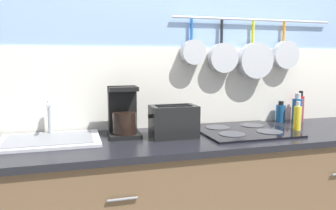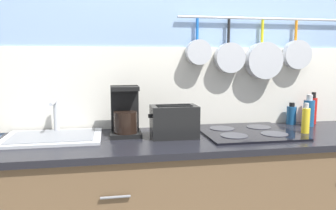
% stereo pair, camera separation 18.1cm
% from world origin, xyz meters
% --- Properties ---
extents(wall_back, '(7.20, 0.16, 2.60)m').
position_xyz_m(wall_back, '(0.00, 0.35, 1.28)').
color(wall_back, '#84A3CC').
rests_on(wall_back, ground_plane).
extents(countertop, '(2.51, 0.62, 0.03)m').
position_xyz_m(countertop, '(0.00, 0.00, 0.91)').
color(countertop, black).
rests_on(countertop, cabinet_base).
extents(sink_basin, '(0.53, 0.38, 0.20)m').
position_xyz_m(sink_basin, '(-0.95, 0.11, 0.94)').
color(sink_basin, '#B7BABF').
rests_on(sink_basin, countertop).
extents(coffee_maker, '(0.18, 0.18, 0.29)m').
position_xyz_m(coffee_maker, '(-0.55, 0.12, 1.04)').
color(coffee_maker, black).
rests_on(coffee_maker, countertop).
extents(toaster, '(0.28, 0.16, 0.19)m').
position_xyz_m(toaster, '(-0.28, 0.02, 1.02)').
color(toaster, black).
rests_on(toaster, countertop).
extents(cooktop, '(0.55, 0.50, 0.01)m').
position_xyz_m(cooktop, '(0.18, 0.04, 0.93)').
color(cooktop, black).
rests_on(cooktop, countertop).
extents(bottle_dish_soap, '(0.05, 0.05, 0.18)m').
position_xyz_m(bottle_dish_soap, '(0.52, -0.01, 1.01)').
color(bottle_dish_soap, yellow).
rests_on(bottle_dish_soap, countertop).
extents(bottle_vinegar, '(0.06, 0.06, 0.15)m').
position_xyz_m(bottle_vinegar, '(0.59, 0.26, 0.99)').
color(bottle_vinegar, navy).
rests_on(bottle_vinegar, countertop).
extents(bottle_sesame_oil, '(0.07, 0.07, 0.21)m').
position_xyz_m(bottle_sesame_oil, '(0.67, 0.18, 1.02)').
color(bottle_sesame_oil, navy).
rests_on(bottle_sesame_oil, countertop).
extents(bottle_cooking_wine, '(0.05, 0.05, 0.22)m').
position_xyz_m(bottle_cooking_wine, '(0.74, 0.24, 1.02)').
color(bottle_cooking_wine, red).
rests_on(bottle_cooking_wine, countertop).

